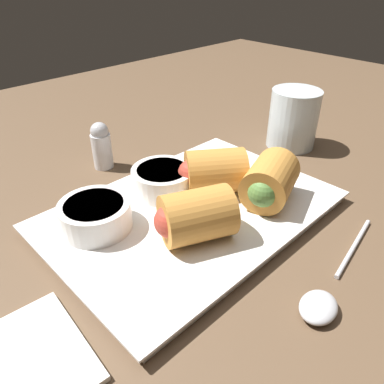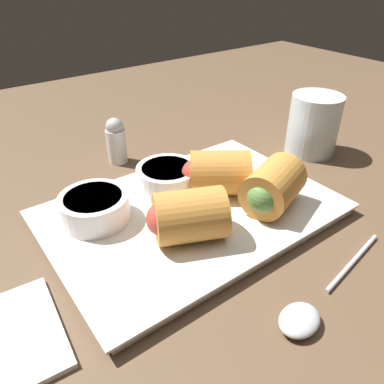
{
  "view_description": "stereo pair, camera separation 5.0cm",
  "coord_description": "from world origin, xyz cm",
  "px_view_note": "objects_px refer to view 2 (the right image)",
  "views": [
    {
      "loc": [
        -28.39,
        -24.92,
        29.63
      ],
      "look_at": [
        -2.43,
        1.69,
        5.77
      ],
      "focal_mm": 35.0,
      "sensor_mm": 36.0,
      "label": 1
    },
    {
      "loc": [
        -24.59,
        -28.16,
        29.63
      ],
      "look_at": [
        -2.43,
        1.69,
        5.77
      ],
      "focal_mm": 35.0,
      "sensor_mm": 36.0,
      "label": 2
    }
  ],
  "objects_px": {
    "serving_plate": "(192,213)",
    "drinking_glass": "(313,124)",
    "spoon": "(307,312)",
    "dipping_bowl_near": "(167,177)",
    "dipping_bowl_far": "(95,207)",
    "salt_shaker": "(116,141)"
  },
  "relations": [
    {
      "from": "dipping_bowl_near",
      "to": "dipping_bowl_far",
      "type": "bearing_deg",
      "value": -176.44
    },
    {
      "from": "serving_plate",
      "to": "spoon",
      "type": "relative_size",
      "value": 1.81
    },
    {
      "from": "drinking_glass",
      "to": "salt_shaker",
      "type": "xyz_separation_m",
      "value": [
        -0.27,
        0.16,
        -0.01
      ]
    },
    {
      "from": "serving_plate",
      "to": "drinking_glass",
      "type": "height_order",
      "value": "drinking_glass"
    },
    {
      "from": "dipping_bowl_near",
      "to": "dipping_bowl_far",
      "type": "xyz_separation_m",
      "value": [
        -0.1,
        -0.01,
        0.0
      ]
    },
    {
      "from": "serving_plate",
      "to": "spoon",
      "type": "xyz_separation_m",
      "value": [
        -0.01,
        -0.18,
        -0.0
      ]
    },
    {
      "from": "spoon",
      "to": "drinking_glass",
      "type": "distance_m",
      "value": 0.35
    },
    {
      "from": "dipping_bowl_far",
      "to": "spoon",
      "type": "relative_size",
      "value": 0.42
    },
    {
      "from": "drinking_glass",
      "to": "salt_shaker",
      "type": "relative_size",
      "value": 1.32
    },
    {
      "from": "salt_shaker",
      "to": "dipping_bowl_far",
      "type": "bearing_deg",
      "value": -125.12
    },
    {
      "from": "dipping_bowl_near",
      "to": "drinking_glass",
      "type": "relative_size",
      "value": 0.84
    },
    {
      "from": "dipping_bowl_far",
      "to": "drinking_glass",
      "type": "relative_size",
      "value": 0.84
    },
    {
      "from": "serving_plate",
      "to": "salt_shaker",
      "type": "distance_m",
      "value": 0.19
    },
    {
      "from": "serving_plate",
      "to": "dipping_bowl_near",
      "type": "bearing_deg",
      "value": 89.24
    },
    {
      "from": "drinking_glass",
      "to": "salt_shaker",
      "type": "distance_m",
      "value": 0.31
    },
    {
      "from": "dipping_bowl_near",
      "to": "spoon",
      "type": "relative_size",
      "value": 0.42
    },
    {
      "from": "drinking_glass",
      "to": "serving_plate",
      "type": "bearing_deg",
      "value": -172.96
    },
    {
      "from": "spoon",
      "to": "salt_shaker",
      "type": "xyz_separation_m",
      "value": [
        0.0,
        0.37,
        0.03
      ]
    },
    {
      "from": "dipping_bowl_far",
      "to": "serving_plate",
      "type": "bearing_deg",
      "value": -24.93
    },
    {
      "from": "drinking_glass",
      "to": "dipping_bowl_near",
      "type": "bearing_deg",
      "value": 175.28
    },
    {
      "from": "dipping_bowl_far",
      "to": "salt_shaker",
      "type": "bearing_deg",
      "value": 54.88
    },
    {
      "from": "serving_plate",
      "to": "drinking_glass",
      "type": "xyz_separation_m",
      "value": [
        0.26,
        0.03,
        0.04
      ]
    }
  ]
}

